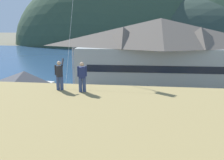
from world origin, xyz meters
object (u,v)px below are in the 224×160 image
(harbor_lodge, at_px, (160,51))
(moored_boat_wharfside, at_px, (101,65))
(person_kite_flyer, at_px, (59,74))
(parked_car_mid_row_center, at_px, (186,129))
(parked_car_front_row_silver, at_px, (78,102))
(person_companion, at_px, (82,76))
(wharf_dock, at_px, (114,69))
(parked_car_mid_row_near, at_px, (181,108))
(parked_car_back_row_left, at_px, (36,118))
(storage_shed_waterside, at_px, (112,72))
(moored_boat_outer_mooring, at_px, (129,70))
(storage_shed_near_lot, at_px, (25,89))
(parking_light_pole, at_px, (73,72))
(parked_car_front_row_end, at_px, (113,126))
(parked_car_back_row_right, at_px, (121,109))

(harbor_lodge, distance_m, moored_boat_wharfside, 22.38)
(person_kite_flyer, bearing_deg, parked_car_mid_row_center, 45.25)
(moored_boat_wharfside, height_order, parked_car_front_row_silver, moored_boat_wharfside)
(person_kite_flyer, relative_size, person_companion, 1.07)
(wharf_dock, relative_size, parked_car_mid_row_near, 3.38)
(parked_car_back_row_left, bearing_deg, harbor_lodge, 58.35)
(storage_shed_waterside, relative_size, wharf_dock, 0.43)
(moored_boat_outer_mooring, bearing_deg, parked_car_front_row_silver, -99.26)
(storage_shed_near_lot, bearing_deg, person_kite_flyer, -57.43)
(storage_shed_near_lot, height_order, parking_light_pole, parking_light_pole)
(parked_car_front_row_end, bearing_deg, parking_light_pole, 123.20)
(storage_shed_near_lot, height_order, parked_car_mid_row_center, storage_shed_near_lot)
(parked_car_back_row_left, xyz_separation_m, parked_car_front_row_end, (8.13, -1.12, 0.00))
(moored_boat_outer_mooring, bearing_deg, harbor_lodge, -62.00)
(moored_boat_wharfside, distance_m, moored_boat_outer_mooring, 9.25)
(parked_car_back_row_right, bearing_deg, moored_boat_outer_mooring, 92.35)
(parked_car_front_row_silver, relative_size, person_kite_flyer, 2.32)
(wharf_dock, xyz_separation_m, parking_light_pole, (-2.06, -25.67, 3.99))
(storage_shed_near_lot, distance_m, person_companion, 20.83)
(parked_car_front_row_end, height_order, parking_light_pole, parking_light_pole)
(storage_shed_near_lot, distance_m, parked_car_back_row_left, 7.84)
(storage_shed_waterside, height_order, parked_car_back_row_right, storage_shed_waterside)
(harbor_lodge, distance_m, storage_shed_waterside, 9.38)
(moored_boat_outer_mooring, height_order, parked_car_back_row_right, moored_boat_outer_mooring)
(harbor_lodge, xyz_separation_m, person_kite_flyer, (-7.09, -31.05, 1.50))
(parked_car_front_row_end, bearing_deg, parked_car_mid_row_center, 2.70)
(parked_car_mid_row_center, distance_m, person_companion, 13.45)
(parked_car_mid_row_near, height_order, parking_light_pole, parking_light_pole)
(parked_car_front_row_end, bearing_deg, parked_car_back_row_right, 88.46)
(harbor_lodge, distance_m, moored_boat_outer_mooring, 14.00)
(moored_boat_outer_mooring, relative_size, parked_car_front_row_silver, 1.95)
(harbor_lodge, bearing_deg, moored_boat_outer_mooring, 118.00)
(moored_boat_wharfside, bearing_deg, parked_car_back_row_left, -89.82)
(harbor_lodge, distance_m, parking_light_pole, 17.02)
(moored_boat_outer_mooring, height_order, parking_light_pole, parking_light_pole)
(moored_boat_outer_mooring, bearing_deg, person_kite_flyer, -91.39)
(wharf_dock, bearing_deg, storage_shed_waterside, -83.76)
(parked_car_back_row_right, distance_m, person_kite_flyer, 15.55)
(parked_car_mid_row_near, relative_size, person_kite_flyer, 2.27)
(moored_boat_wharfside, distance_m, parked_car_back_row_left, 38.54)
(wharf_dock, distance_m, moored_boat_wharfside, 5.10)
(wharf_dock, distance_m, parked_car_front_row_end, 36.32)
(harbor_lodge, relative_size, parked_car_front_row_silver, 6.86)
(parked_car_mid_row_near, height_order, parked_car_back_row_right, same)
(storage_shed_near_lot, xyz_separation_m, parked_car_back_row_right, (12.51, -2.21, -1.41))
(moored_boat_wharfside, bearing_deg, harbor_lodge, -52.27)
(harbor_lodge, distance_m, storage_shed_near_lot, 23.20)
(moored_boat_outer_mooring, distance_m, parked_car_mid_row_near, 28.35)
(storage_shed_near_lot, bearing_deg, parking_light_pole, 26.33)
(wharf_dock, bearing_deg, parked_car_mid_row_near, -68.23)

